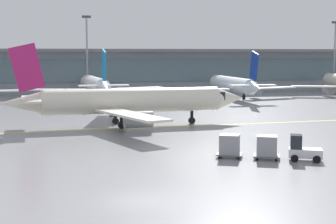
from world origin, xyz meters
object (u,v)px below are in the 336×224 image
object	(u,v)px
gate_airplane_3	(233,85)
baggage_tug	(303,150)
gate_airplane_2	(95,85)
taxiing_regional_jet	(129,101)
cargo_dolly_lead	(267,147)
apron_light_mast_1	(87,52)
apron_light_mast_2	(335,54)
cargo_dolly_trailing	(230,145)

from	to	relation	value
gate_airplane_3	baggage_tug	bearing A→B (deg)	166.19
gate_airplane_2	taxiing_regional_jet	xyz separation A→B (m)	(2.01, -35.97, 0.12)
gate_airplane_2	gate_airplane_3	size ratio (longest dim) A/B	1.04
cargo_dolly_lead	apron_light_mast_1	distance (m)	69.03
cargo_dolly_lead	gate_airplane_3	bearing A→B (deg)	98.07
gate_airplane_2	gate_airplane_3	bearing A→B (deg)	-100.58
taxiing_regional_jet	baggage_tug	world-z (taller)	taxiing_regional_jet
cargo_dolly_lead	apron_light_mast_2	size ratio (longest dim) A/B	0.16
baggage_tug	cargo_dolly_lead	bearing A→B (deg)	180.00
gate_airplane_3	cargo_dolly_trailing	xyz separation A→B (m)	(-18.17, -53.62, -1.66)
gate_airplane_3	apron_light_mast_1	xyz separation A→B (m)	(-26.80, 12.79, 6.11)
cargo_dolly_trailing	apron_light_mast_1	world-z (taller)	apron_light_mast_1
baggage_tug	cargo_dolly_lead	xyz separation A→B (m)	(-2.57, 1.13, 0.16)
taxiing_regional_jet	apron_light_mast_2	size ratio (longest dim) A/B	1.87
baggage_tug	apron_light_mast_1	size ratio (longest dim) A/B	0.18
baggage_tug	apron_light_mast_2	xyz separation A→B (m)	(41.24, 69.21, 7.70)
cargo_dolly_lead	cargo_dolly_trailing	world-z (taller)	same
cargo_dolly_lead	cargo_dolly_trailing	xyz separation A→B (m)	(-2.78, 1.22, 0.00)
baggage_tug	cargo_dolly_lead	distance (m)	2.82
taxiing_regional_jet	gate_airplane_3	bearing A→B (deg)	50.04
cargo_dolly_lead	apron_light_mast_2	distance (m)	81.31
cargo_dolly_trailing	apron_light_mast_1	distance (m)	67.42
taxiing_regional_jet	cargo_dolly_lead	world-z (taller)	taxiing_regional_jet
apron_light_mast_1	apron_light_mast_2	xyz separation A→B (m)	(55.23, 0.44, -0.22)
taxiing_regional_jet	apron_light_mast_1	size ratio (longest dim) A/B	1.82
baggage_tug	apron_light_mast_1	bearing A→B (deg)	125.24
gate_airplane_3	taxiing_regional_jet	size ratio (longest dim) A/B	0.92
gate_airplane_3	apron_light_mast_1	distance (m)	30.32
gate_airplane_2	apron_light_mast_1	bearing A→B (deg)	0.33
gate_airplane_2	cargo_dolly_trailing	distance (m)	56.89
taxiing_regional_jet	cargo_dolly_lead	size ratio (longest dim) A/B	11.51
gate_airplane_3	cargo_dolly_lead	bearing A→B (deg)	163.41
apron_light_mast_2	baggage_tug	bearing A→B (deg)	-120.79
gate_airplane_2	apron_light_mast_2	xyz separation A→B (m)	(54.36, 10.52, 5.78)
gate_airplane_2	baggage_tug	size ratio (longest dim) A/B	9.64
cargo_dolly_trailing	taxiing_regional_jet	bearing A→B (deg)	129.52
taxiing_regional_jet	apron_light_mast_1	bearing A→B (deg)	89.35
baggage_tug	apron_light_mast_2	bearing A→B (deg)	82.96
apron_light_mast_1	apron_light_mast_2	size ratio (longest dim) A/B	1.03
baggage_tug	cargo_dolly_trailing	xyz separation A→B (m)	(-5.36, 2.36, 0.16)
apron_light_mast_1	taxiing_regional_jet	bearing A→B (deg)	-86.42
baggage_tug	gate_airplane_3	bearing A→B (deg)	100.85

